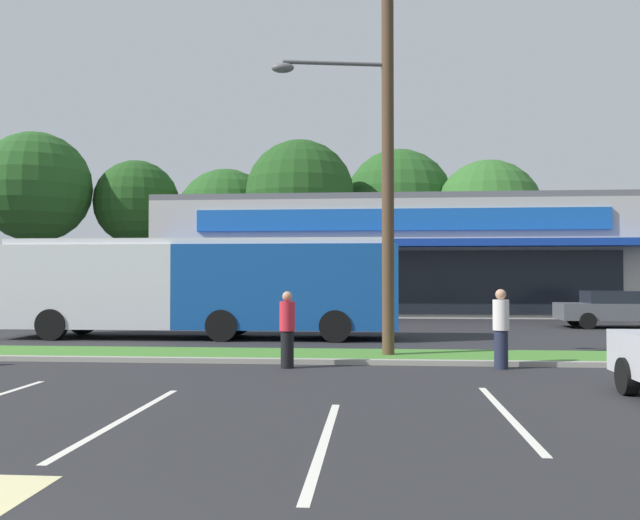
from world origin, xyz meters
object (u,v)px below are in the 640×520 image
Objects in this scene: city_bus at (201,284)px; pedestrian_by_pole at (287,329)px; utility_pole at (382,140)px; pedestrian_near_bench at (501,329)px; car_1 at (617,309)px; car_0 at (276,306)px.

city_bus reaches higher than pedestrian_by_pole.
utility_pole is 5.77× the size of pedestrian_near_bench.
city_bus is 2.78× the size of car_1.
city_bus reaches higher than pedestrian_near_bench.
pedestrian_near_bench is at bearing -150.18° from pedestrian_by_pole.
utility_pole is 12.87m from car_0.
car_0 is (-4.32, 11.22, -4.62)m from utility_pole.
utility_pole is 2.17× the size of car_1.
utility_pole is 0.78× the size of city_bus.
pedestrian_near_bench is 4.71m from pedestrian_by_pole.
utility_pole is at bearing -68.95° from car_0.
pedestrian_by_pole is (-2.12, -1.77, -4.55)m from utility_pole.
city_bus is at bearing -105.43° from car_0.
city_bus reaches higher than car_0.
city_bus is (-5.95, 5.29, -3.64)m from utility_pole.
pedestrian_near_bench is (2.59, -1.51, -4.52)m from utility_pole.
car_1 is 2.74× the size of pedestrian_by_pole.
utility_pole is at bearing -130.25° from car_1.
utility_pole reaches higher than pedestrian_near_bench.
car_1 is at bearing -105.15° from pedestrian_by_pole.
car_0 is 2.35× the size of pedestrian_near_bench.
pedestrian_by_pole is at bearing -72.31° from pedestrian_near_bench.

